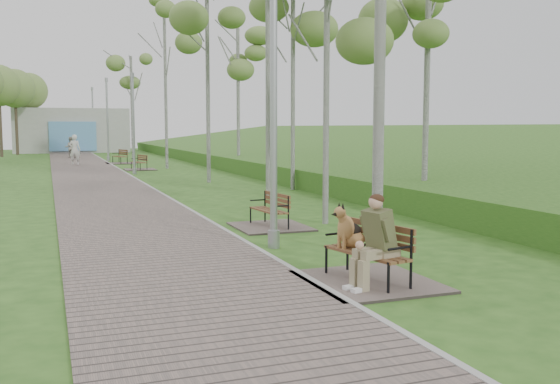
{
  "coord_description": "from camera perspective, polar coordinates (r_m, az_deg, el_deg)",
  "views": [
    {
      "loc": [
        -3.64,
        -9.98,
        2.31
      ],
      "look_at": [
        0.39,
        0.82,
        1.11
      ],
      "focal_mm": 40.0,
      "sensor_mm": 36.0,
      "label": 1
    }
  ],
  "objects": [
    {
      "name": "lamp_post_third",
      "position": [
        44.2,
        -15.5,
        6.15
      ],
      "size": [
        0.22,
        0.22,
        5.63
      ],
      "color": "#979A9F",
      "rests_on": "ground"
    },
    {
      "name": "bench_main",
      "position": [
        9.3,
        7.77,
        -5.69
      ],
      "size": [
        1.81,
        2.02,
        1.58
      ],
      "color": "#61554E",
      "rests_on": "ground"
    },
    {
      "name": "lamp_post_second",
      "position": [
        31.43,
        -13.24,
        5.79
      ],
      "size": [
        0.19,
        0.19,
        4.94
      ],
      "color": "#979A9F",
      "rests_on": "ground"
    },
    {
      "name": "birch_near_b",
      "position": [
        23.35,
        1.2,
        16.33
      ],
      "size": [
        2.53,
        2.53,
        8.3
      ],
      "color": "silver",
      "rests_on": "ground"
    },
    {
      "name": "birch_far_b",
      "position": [
        35.92,
        -10.53,
        14.9
      ],
      "size": [
        2.64,
        2.64,
        10.14
      ],
      "color": "silver",
      "rests_on": "ground"
    },
    {
      "name": "lamp_post_near",
      "position": [
        11.81,
        -0.59,
        8.22
      ],
      "size": [
        0.23,
        0.23,
        5.95
      ],
      "color": "#979A9F",
      "rests_on": "ground"
    },
    {
      "name": "bench_third",
      "position": [
        34.7,
        -12.76,
        2.29
      ],
      "size": [
        1.63,
        1.82,
        1.0
      ],
      "color": "#61554E",
      "rests_on": "ground"
    },
    {
      "name": "ground",
      "position": [
        10.87,
        -0.4,
        -6.32
      ],
      "size": [
        120.0,
        120.0,
        0.0
      ],
      "primitive_type": "plane",
      "color": "#2A531A",
      "rests_on": "ground"
    },
    {
      "name": "pedestrian_far",
      "position": [
        49.16,
        -18.61,
        3.88
      ],
      "size": [
        0.82,
        0.67,
        1.59
      ],
      "primitive_type": "imported",
      "rotation": [
        0.0,
        0.0,
        3.05
      ],
      "color": "gray",
      "rests_on": "ground"
    },
    {
      "name": "birch_distant_a",
      "position": [
        45.79,
        -13.45,
        10.34
      ],
      "size": [
        2.39,
        2.39,
        7.57
      ],
      "color": "silver",
      "rests_on": "ground"
    },
    {
      "name": "embankment",
      "position": [
        33.89,
        7.09,
        2.0
      ],
      "size": [
        14.0,
        70.0,
        1.6
      ],
      "primitive_type": "cube",
      "color": "#50842D",
      "rests_on": "ground"
    },
    {
      "name": "walkway",
      "position": [
        31.62,
        -16.97,
        1.54
      ],
      "size": [
        3.5,
        67.0,
        0.04
      ],
      "primitive_type": "cube",
      "color": "#61554E",
      "rests_on": "ground"
    },
    {
      "name": "building_north",
      "position": [
        60.99,
        -18.52,
        5.35
      ],
      "size": [
        10.0,
        5.2,
        4.0
      ],
      "color": "#9E9E99",
      "rests_on": "ground"
    },
    {
      "name": "bench_far",
      "position": [
        40.91,
        -14.42,
        2.82
      ],
      "size": [
        1.81,
        2.01,
        1.11
      ],
      "color": "#61554E",
      "rests_on": "ground"
    },
    {
      "name": "bench_second",
      "position": [
        14.38,
        -1.0,
        -2.57
      ],
      "size": [
        1.62,
        1.8,
        0.99
      ],
      "color": "#61554E",
      "rests_on": "ground"
    },
    {
      "name": "lamp_post_far",
      "position": [
        59.46,
        -16.72,
        6.14
      ],
      "size": [
        0.23,
        0.23,
        5.92
      ],
      "color": "#979A9F",
      "rests_on": "ground"
    },
    {
      "name": "birch_far_a",
      "position": [
        33.01,
        -3.88,
        13.31
      ],
      "size": [
        2.31,
        2.31,
        8.34
      ],
      "color": "silver",
      "rests_on": "ground"
    },
    {
      "name": "kerb",
      "position": [
        31.77,
        -13.82,
        1.66
      ],
      "size": [
        0.1,
        67.0,
        0.05
      ],
      "primitive_type": "cube",
      "color": "#999993",
      "rests_on": "ground"
    },
    {
      "name": "pedestrian_near",
      "position": [
        39.95,
        -18.25,
        3.68
      ],
      "size": [
        0.8,
        0.66,
        1.87
      ],
      "primitive_type": "imported",
      "rotation": [
        0.0,
        0.0,
        2.78
      ],
      "color": "silver",
      "rests_on": "ground"
    }
  ]
}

